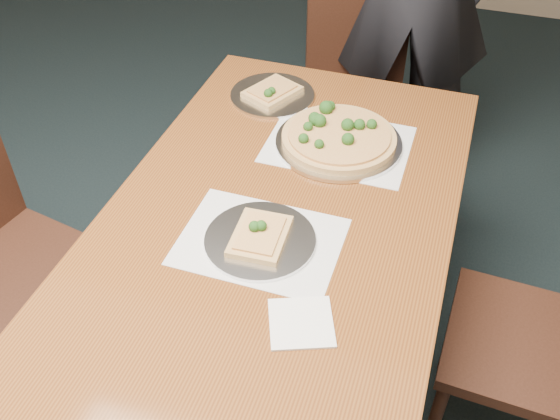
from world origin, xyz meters
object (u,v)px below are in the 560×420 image
(dining_table, at_px, (280,235))
(slice_plate_near, at_px, (260,238))
(slice_plate_far, at_px, (272,94))
(chair_far, at_px, (358,86))
(pizza_pan, at_px, (338,137))

(dining_table, xyz_separation_m, slice_plate_near, (-0.01, -0.13, 0.11))
(slice_plate_near, height_order, slice_plate_far, slice_plate_near)
(slice_plate_far, bearing_deg, dining_table, -69.08)
(dining_table, distance_m, chair_far, 1.09)
(chair_far, distance_m, slice_plate_near, 1.23)
(dining_table, xyz_separation_m, slice_plate_far, (-0.20, 0.53, 0.10))
(pizza_pan, bearing_deg, chair_far, 96.59)
(dining_table, xyz_separation_m, chair_far, (-0.02, 1.08, -0.14))
(chair_far, distance_m, slice_plate_far, 0.63)
(dining_table, height_order, pizza_pan, pizza_pan)
(slice_plate_far, bearing_deg, chair_far, 71.23)
(chair_far, relative_size, slice_plate_near, 3.25)
(dining_table, relative_size, slice_plate_near, 5.36)
(dining_table, xyz_separation_m, pizza_pan, (0.07, 0.34, 0.12))
(chair_far, bearing_deg, pizza_pan, -105.04)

